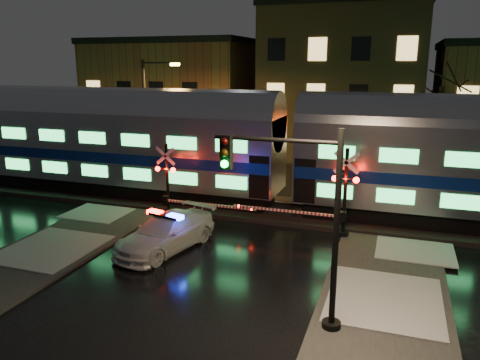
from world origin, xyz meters
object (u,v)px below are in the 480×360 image
at_px(crossing_signal_right, 336,202).
at_px(traffic_light, 303,226).
at_px(crossing_signal_left, 174,189).
at_px(streetlight, 149,112).
at_px(police_car, 166,233).

bearing_deg(crossing_signal_right, traffic_light, -89.79).
bearing_deg(crossing_signal_left, streetlight, 126.68).
relative_size(police_car, crossing_signal_right, 0.93).
relative_size(crossing_signal_right, traffic_light, 0.97).
bearing_deg(traffic_light, crossing_signal_right, 96.86).
distance_m(crossing_signal_right, streetlight, 14.67).
distance_m(police_car, traffic_light, 7.86).
relative_size(police_car, streetlight, 0.68).
height_order(crossing_signal_right, traffic_light, traffic_light).
height_order(police_car, traffic_light, traffic_light).
height_order(crossing_signal_right, streetlight, streetlight).
relative_size(police_car, crossing_signal_left, 1.00).
relative_size(police_car, traffic_light, 0.90).
relative_size(crossing_signal_right, streetlight, 0.73).
bearing_deg(traffic_light, crossing_signal_left, 142.74).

